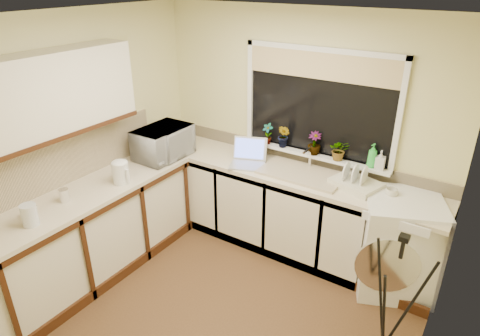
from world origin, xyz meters
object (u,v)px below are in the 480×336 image
object	(u,v)px
dish_rack	(356,184)
soap_bottle_green	(372,156)
plant_b	(284,136)
glass_jug	(30,215)
plant_d	(339,150)
washing_machine	(398,244)
plant_c	(314,143)
cup_back	(391,193)
kettle	(121,173)
microwave	(163,143)
plant_a	(268,134)
laptop	(249,158)
cup_left	(32,212)
tripod	(393,295)
soap_bottle_clear	(380,160)
steel_jar	(64,195)

from	to	relation	value
dish_rack	soap_bottle_green	distance (m)	0.31
dish_rack	plant_b	distance (m)	0.91
glass_jug	plant_d	xyz separation A→B (m)	(1.69, 2.21, 0.16)
washing_machine	dish_rack	distance (m)	0.66
plant_c	plant_d	world-z (taller)	plant_c
cup_back	soap_bottle_green	bearing A→B (deg)	141.58
kettle	cup_back	distance (m)	2.49
microwave	cup_back	size ratio (longest dim) A/B	5.50
plant_a	soap_bottle_green	world-z (taller)	soap_bottle_green
soap_bottle_green	washing_machine	bearing A→B (deg)	-31.21
glass_jug	soap_bottle_green	world-z (taller)	soap_bottle_green
laptop	cup_left	size ratio (longest dim) A/B	4.48
washing_machine	plant_a	xyz separation A→B (m)	(-1.52, 0.22, 0.70)
laptop	kettle	xyz separation A→B (m)	(-0.78, -1.04, 0.04)
laptop	microwave	xyz separation A→B (m)	(-0.85, -0.36, 0.10)
dish_rack	tripod	size ratio (longest dim) A/B	0.40
kettle	plant_d	xyz separation A→B (m)	(1.64, 1.31, 0.15)
microwave	cup_left	distance (m)	1.51
microwave	soap_bottle_clear	distance (m)	2.21
cup_back	cup_left	distance (m)	3.07
dish_rack	steel_jar	world-z (taller)	steel_jar
tripod	laptop	bearing A→B (deg)	134.69
glass_jug	plant_b	bearing A→B (deg)	63.83
kettle	steel_jar	size ratio (longest dim) A/B	1.76
tripod	steel_jar	size ratio (longest dim) A/B	9.11
plant_d	plant_b	bearing A→B (deg)	-179.35
washing_machine	cup_left	bearing A→B (deg)	-165.63
steel_jar	plant_c	size ratio (longest dim) A/B	0.50
laptop	microwave	bearing A→B (deg)	-178.86
washing_machine	cup_back	bearing A→B (deg)	143.43
steel_jar	microwave	size ratio (longest dim) A/B	0.20
tripod	soap_bottle_clear	xyz separation A→B (m)	(-0.48, 1.02, 0.61)
kettle	plant_b	size ratio (longest dim) A/B	0.84
dish_rack	microwave	bearing A→B (deg)	-150.23
washing_machine	microwave	distance (m)	2.55
soap_bottle_clear	cup_back	bearing A→B (deg)	-47.80
tripod	plant_c	xyz separation A→B (m)	(-1.14, 1.01, 0.63)
washing_machine	steel_jar	xyz separation A→B (m)	(-2.51, -1.60, 0.49)
plant_b	soap_bottle_green	bearing A→B (deg)	1.32
washing_machine	plant_c	world-z (taller)	plant_c
plant_b	cup_left	size ratio (longest dim) A/B	2.42
kettle	plant_b	xyz separation A→B (m)	(1.04, 1.30, 0.17)
microwave	plant_a	distance (m)	1.12
microwave	plant_c	size ratio (longest dim) A/B	2.57
laptop	plant_d	size ratio (longest dim) A/B	2.17
kettle	steel_jar	bearing A→B (deg)	-105.74
plant_c	cup_back	size ratio (longest dim) A/B	2.14
washing_machine	kettle	xyz separation A→B (m)	(-2.36, -1.08, 0.54)
kettle	soap_bottle_green	world-z (taller)	soap_bottle_green
microwave	laptop	bearing A→B (deg)	-67.21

